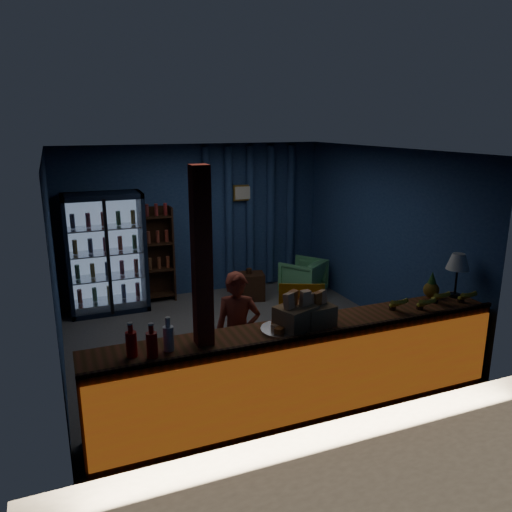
# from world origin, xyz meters

# --- Properties ---
(ground) EXTENTS (4.60, 4.60, 0.00)m
(ground) POSITION_xyz_m (0.00, 0.00, 0.00)
(ground) COLOR #515154
(ground) RESTS_ON ground
(room_walls) EXTENTS (4.60, 4.60, 4.60)m
(room_walls) POSITION_xyz_m (0.00, 0.00, 1.57)
(room_walls) COLOR navy
(room_walls) RESTS_ON ground
(counter) EXTENTS (4.40, 0.57, 0.99)m
(counter) POSITION_xyz_m (0.00, -1.91, 0.48)
(counter) COLOR brown
(counter) RESTS_ON ground
(support_post) EXTENTS (0.16, 0.16, 2.60)m
(support_post) POSITION_xyz_m (-1.05, -1.90, 1.30)
(support_post) COLOR maroon
(support_post) RESTS_ON ground
(beverage_cooler) EXTENTS (1.20, 0.62, 1.90)m
(beverage_cooler) POSITION_xyz_m (-1.55, 1.92, 0.93)
(beverage_cooler) COLOR black
(beverage_cooler) RESTS_ON ground
(bottle_shelf) EXTENTS (0.50, 0.28, 1.60)m
(bottle_shelf) POSITION_xyz_m (-0.70, 2.06, 0.79)
(bottle_shelf) COLOR #372211
(bottle_shelf) RESTS_ON ground
(curtain_folds) EXTENTS (1.74, 0.14, 2.50)m
(curtain_folds) POSITION_xyz_m (1.00, 2.14, 1.30)
(curtain_folds) COLOR navy
(curtain_folds) RESTS_ON room_walls
(framed_picture) EXTENTS (0.36, 0.04, 0.28)m
(framed_picture) POSITION_xyz_m (0.85, 2.10, 1.75)
(framed_picture) COLOR gold
(framed_picture) RESTS_ON room_walls
(shopkeeper) EXTENTS (0.59, 0.50, 1.39)m
(shopkeeper) POSITION_xyz_m (-0.49, -1.27, 0.69)
(shopkeeper) COLOR #963929
(shopkeeper) RESTS_ON ground
(green_chair) EXTENTS (0.93, 0.93, 0.62)m
(green_chair) POSITION_xyz_m (1.71, 1.41, 0.31)
(green_chair) COLOR #57AF70
(green_chair) RESTS_ON ground
(side_table) EXTENTS (0.57, 0.47, 0.55)m
(side_table) POSITION_xyz_m (0.72, 1.49, 0.23)
(side_table) COLOR #372211
(side_table) RESTS_ON ground
(yellow_sign) EXTENTS (0.47, 0.28, 0.38)m
(yellow_sign) POSITION_xyz_m (0.06, -1.72, 1.14)
(yellow_sign) COLOR orange
(yellow_sign) RESTS_ON counter
(soda_bottles) EXTENTS (0.43, 0.18, 0.32)m
(soda_bottles) POSITION_xyz_m (-1.55, -1.95, 1.08)
(soda_bottles) COLOR red
(soda_bottles) RESTS_ON counter
(snack_box_left) EXTENTS (0.45, 0.42, 0.39)m
(snack_box_left) POSITION_xyz_m (-0.11, -1.92, 1.09)
(snack_box_left) COLOR olive
(snack_box_left) RESTS_ON counter
(snack_box_centre) EXTENTS (0.36, 0.31, 0.34)m
(snack_box_centre) POSITION_xyz_m (0.14, -1.91, 1.07)
(snack_box_centre) COLOR olive
(snack_box_centre) RESTS_ON counter
(pastry_tray) EXTENTS (0.47, 0.47, 0.08)m
(pastry_tray) POSITION_xyz_m (-0.23, -1.92, 0.98)
(pastry_tray) COLOR silver
(pastry_tray) RESTS_ON counter
(banana_bunches) EXTENTS (1.13, 0.32, 0.18)m
(banana_bunches) POSITION_xyz_m (1.55, -1.95, 1.04)
(banana_bunches) COLOR gold
(banana_bunches) RESTS_ON counter
(table_lamp) EXTENTS (0.27, 0.27, 0.53)m
(table_lamp) POSITION_xyz_m (2.05, -1.79, 1.36)
(table_lamp) COLOR black
(table_lamp) RESTS_ON counter
(pineapple) EXTENTS (0.18, 0.18, 0.31)m
(pineapple) POSITION_xyz_m (1.76, -1.71, 1.08)
(pineapple) COLOR brown
(pineapple) RESTS_ON counter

